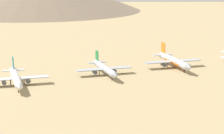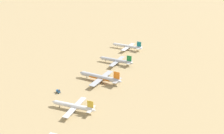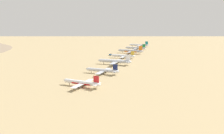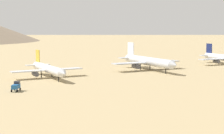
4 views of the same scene
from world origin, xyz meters
The scene contains 9 objects.
ground_plane centered at (0.00, 0.00, 0.00)m, with size 2229.59×2229.59×0.00m, color tan.
parked_jet_0 centered at (19.51, -185.06, 5.16)m, with size 53.10×43.14×15.31m.
parked_jet_1 centered at (11.28, -121.68, 4.88)m, with size 50.19×40.69×14.50m.
parked_jet_2 centered at (6.63, -64.37, 5.36)m, with size 55.87×45.37×16.11m.
parked_jet_3 centered at (1.80, -0.52, 4.43)m, with size 45.66×37.13×13.16m.
parked_jet_4 centered at (-5.51, 61.21, 5.27)m, with size 54.26×44.09×15.64m.
parked_jet_5 centered at (-12.30, 124.28, 4.50)m, with size 46.21×37.44×13.36m.
parked_jet_6 centered at (-15.37, 183.17, 4.28)m, with size 44.59×36.24×12.86m.
service_truck centered at (34.83, -22.23, 2.08)m, with size 5.70×4.65×3.90m.
Camera 3 is at (-120.28, 372.45, 63.51)m, focal length 35.89 mm.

